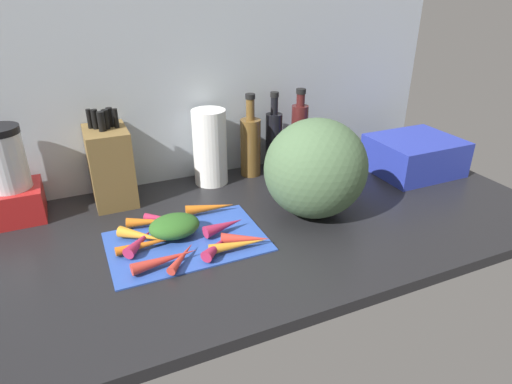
# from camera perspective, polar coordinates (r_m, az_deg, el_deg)

# --- Properties ---
(ground_plane) EXTENTS (1.70, 0.80, 0.03)m
(ground_plane) POSITION_cam_1_polar(r_m,az_deg,el_deg) (1.24, -0.40, -4.36)
(ground_plane) COLOR black
(wall_back) EXTENTS (1.70, 0.03, 0.60)m
(wall_back) POSITION_cam_1_polar(r_m,az_deg,el_deg) (1.46, -6.68, 13.56)
(wall_back) COLOR #ADB7C1
(wall_back) RESTS_ON ground_plane
(cutting_board) EXTENTS (0.40, 0.26, 0.01)m
(cutting_board) POSITION_cam_1_polar(r_m,az_deg,el_deg) (1.15, -9.00, -6.32)
(cutting_board) COLOR #2D51B7
(cutting_board) RESTS_ON ground_plane
(carrot_0) EXTENTS (0.14, 0.05, 0.03)m
(carrot_0) POSITION_cam_1_polar(r_m,az_deg,el_deg) (1.26, -6.03, -2.04)
(carrot_0) COLOR orange
(carrot_0) RESTS_ON cutting_board
(carrot_1) EXTENTS (0.10, 0.09, 0.03)m
(carrot_1) POSITION_cam_1_polar(r_m,az_deg,el_deg) (1.08, -5.13, -7.07)
(carrot_1) COLOR #B2264C
(carrot_1) RESTS_ON cutting_board
(carrot_2) EXTENTS (0.09, 0.11, 0.02)m
(carrot_2) POSITION_cam_1_polar(r_m,az_deg,el_deg) (1.06, -9.62, -8.35)
(carrot_2) COLOR red
(carrot_2) RESTS_ON cutting_board
(carrot_3) EXTENTS (0.10, 0.11, 0.03)m
(carrot_3) POSITION_cam_1_polar(r_m,az_deg,el_deg) (1.14, -14.86, -6.24)
(carrot_3) COLOR #B2264C
(carrot_3) RESTS_ON cutting_board
(carrot_4) EXTENTS (0.12, 0.08, 0.03)m
(carrot_4) POSITION_cam_1_polar(r_m,az_deg,el_deg) (1.11, -1.40, -6.11)
(carrot_4) COLOR red
(carrot_4) RESTS_ON cutting_board
(carrot_5) EXTENTS (0.15, 0.04, 0.03)m
(carrot_5) POSITION_cam_1_polar(r_m,az_deg,el_deg) (1.09, -2.27, -6.86)
(carrot_5) COLOR orange
(carrot_5) RESTS_ON cutting_board
(carrot_6) EXTENTS (0.10, 0.08, 0.02)m
(carrot_6) POSITION_cam_1_polar(r_m,az_deg,el_deg) (1.23, -12.05, -3.44)
(carrot_6) COLOR #B2264C
(carrot_6) RESTS_ON cutting_board
(carrot_7) EXTENTS (0.12, 0.11, 0.03)m
(carrot_7) POSITION_cam_1_polar(r_m,az_deg,el_deg) (1.16, -14.62, -5.55)
(carrot_7) COLOR orange
(carrot_7) RESTS_ON cutting_board
(carrot_8) EXTENTS (0.17, 0.03, 0.02)m
(carrot_8) POSITION_cam_1_polar(r_m,az_deg,el_deg) (1.13, -13.59, -6.51)
(carrot_8) COLOR orange
(carrot_8) RESTS_ON cutting_board
(carrot_9) EXTENTS (0.12, 0.06, 0.03)m
(carrot_9) POSITION_cam_1_polar(r_m,az_deg,el_deg) (1.16, -4.16, -4.42)
(carrot_9) COLOR #B2264C
(carrot_9) RESTS_ON cutting_board
(carrot_10) EXTENTS (0.16, 0.05, 0.03)m
(carrot_10) POSITION_cam_1_polar(r_m,az_deg,el_deg) (1.05, -11.76, -8.62)
(carrot_10) COLOR red
(carrot_10) RESTS_ON cutting_board
(carrot_11) EXTENTS (0.12, 0.06, 0.03)m
(carrot_11) POSITION_cam_1_polar(r_m,az_deg,el_deg) (1.22, -13.73, -3.80)
(carrot_11) COLOR orange
(carrot_11) RESTS_ON cutting_board
(carrot_greens_pile) EXTENTS (0.13, 0.10, 0.06)m
(carrot_greens_pile) POSITION_cam_1_polar(r_m,az_deg,el_deg) (1.16, -10.61, -4.37)
(carrot_greens_pile) COLOR #2D6023
(carrot_greens_pile) RESTS_ON cutting_board
(winter_squash) EXTENTS (0.29, 0.27, 0.28)m
(winter_squash) POSITION_cam_1_polar(r_m,az_deg,el_deg) (1.22, 7.79, 3.06)
(winter_squash) COLOR #4C6B47
(winter_squash) RESTS_ON ground_plane
(knife_block) EXTENTS (0.12, 0.16, 0.28)m
(knife_block) POSITION_cam_1_polar(r_m,az_deg,el_deg) (1.36, -18.46, 3.34)
(knife_block) COLOR brown
(knife_block) RESTS_ON ground_plane
(blender_appliance) EXTENTS (0.14, 0.14, 0.27)m
(blender_appliance) POSITION_cam_1_polar(r_m,az_deg,el_deg) (1.37, -29.43, 1.28)
(blender_appliance) COLOR red
(blender_appliance) RESTS_ON ground_plane
(paper_towel_roll) EXTENTS (0.11, 0.11, 0.25)m
(paper_towel_roll) POSITION_cam_1_polar(r_m,az_deg,el_deg) (1.42, -6.02, 5.81)
(paper_towel_roll) COLOR white
(paper_towel_roll) RESTS_ON ground_plane
(bottle_0) EXTENTS (0.07, 0.07, 0.28)m
(bottle_0) POSITION_cam_1_polar(r_m,az_deg,el_deg) (1.48, -0.72, 6.18)
(bottle_0) COLOR brown
(bottle_0) RESTS_ON ground_plane
(bottle_1) EXTENTS (0.06, 0.06, 0.27)m
(bottle_1) POSITION_cam_1_polar(r_m,az_deg,el_deg) (1.54, 2.33, 6.94)
(bottle_1) COLOR black
(bottle_1) RESTS_ON ground_plane
(bottle_2) EXTENTS (0.06, 0.06, 0.28)m
(bottle_2) POSITION_cam_1_polar(r_m,az_deg,el_deg) (1.55, 5.64, 7.48)
(bottle_2) COLOR #471919
(bottle_2) RESTS_ON ground_plane
(dish_rack) EXTENTS (0.28, 0.24, 0.12)m
(dish_rack) POSITION_cam_1_polar(r_m,az_deg,el_deg) (1.62, 19.92, 4.54)
(dish_rack) COLOR #2838AD
(dish_rack) RESTS_ON ground_plane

